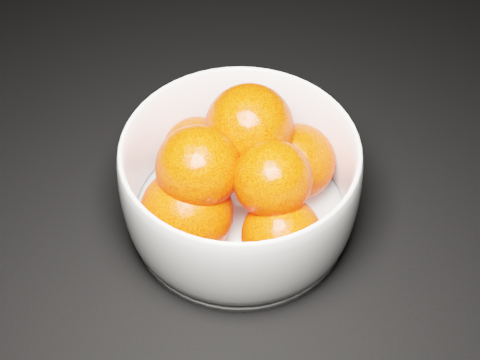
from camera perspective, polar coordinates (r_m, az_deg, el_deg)
The scene contains 2 objects.
bowl at distance 0.62m, azimuth -0.00°, elevation -0.33°, with size 0.22×0.22×0.11m.
orange_pile at distance 0.61m, azimuth -0.24°, elevation 0.37°, with size 0.19×0.19×0.13m.
Camera 1 is at (-0.05, -0.10, 0.53)m, focal length 50.00 mm.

